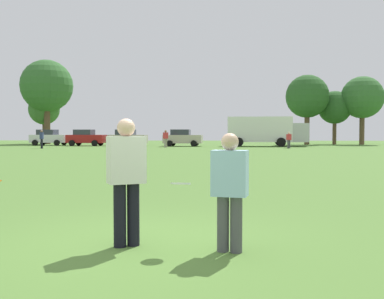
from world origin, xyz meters
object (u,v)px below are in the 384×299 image
player_thrower (126,175)px  parked_car_mid_right (182,138)px  frisbee (181,184)px  box_truck (266,130)px  bystander_far_jogger (42,138)px  parked_car_center (127,138)px  bystander_field_marshal (289,139)px  parked_car_near_left (49,137)px  parked_car_mid_left (86,138)px  player_defender (230,186)px  bystander_sideline_watcher (166,138)px

player_thrower → parked_car_mid_right: parked_car_mid_right is taller
frisbee → box_truck: size_ratio=0.03×
parked_car_mid_right → bystander_far_jogger: 14.70m
parked_car_center → bystander_field_marshal: (16.85, -6.64, -0.04)m
parked_car_near_left → bystander_field_marshal: (26.15, -7.67, -0.04)m
parked_car_mid_left → bystander_far_jogger: parked_car_mid_left is taller
player_defender → parked_car_center: size_ratio=0.36×
parked_car_center → bystander_field_marshal: parked_car_center is taller
parked_car_near_left → parked_car_center: 9.36m
bystander_sideline_watcher → bystander_far_jogger: bearing=-162.2°
bystander_far_jogger → frisbee: bearing=-66.0°
parked_car_near_left → parked_car_mid_right: bearing=-8.0°
bystander_field_marshal → frisbee: bearing=-101.4°
player_defender → bystander_sideline_watcher: bearing=97.5°
bystander_far_jogger → parked_car_center: bearing=53.0°
player_thrower → bystander_far_jogger: bearing=113.0°
player_thrower → player_defender: (1.42, -0.22, -0.12)m
player_defender → parked_car_near_left: (-19.28, 45.08, 0.04)m
player_defender → box_truck: (5.29, 43.07, 0.87)m
parked_car_mid_left → parked_car_center: 4.66m
parked_car_center → box_truck: box_truck is taller
frisbee → player_defender: bearing=-5.8°
box_truck → bystander_field_marshal: size_ratio=5.54×
player_thrower → parked_car_mid_left: (-13.22, 43.67, -0.07)m
parked_car_mid_left → parked_car_mid_right: same height
player_thrower → box_truck: size_ratio=0.20×
parked_car_center → bystander_sideline_watcher: bearing=-45.4°
parked_car_mid_right → bystander_field_marshal: bearing=-27.4°
player_defender → bystander_field_marshal: player_defender is taller
parked_car_near_left → box_truck: bearing=-4.7°
parked_car_mid_right → bystander_field_marshal: size_ratio=2.77×
player_thrower → player_defender: size_ratio=1.13×
parked_car_center → player_thrower: bearing=-79.0°
player_thrower → parked_car_mid_left: parked_car_mid_left is taller
player_defender → frisbee: player_defender is taller
frisbee → bystander_far_jogger: size_ratio=0.16×
bystander_sideline_watcher → player_defender: bearing=-82.5°
player_defender → parked_car_center: parked_car_center is taller
bystander_sideline_watcher → bystander_field_marshal: bearing=-8.2°
frisbee → parked_car_mid_left: 46.00m
parked_car_near_left → parked_car_mid_right: same height
player_thrower → bystander_sideline_watcher: 39.10m
parked_car_near_left → parked_car_center: size_ratio=1.00×
parked_car_mid_left → frisbee: bearing=-72.3°
box_truck → bystander_far_jogger: bearing=-160.8°
parked_car_near_left → bystander_far_jogger: size_ratio=2.48×
parked_car_near_left → parked_car_mid_left: bearing=-14.3°
frisbee → bystander_far_jogger: bystander_far_jogger is taller
bystander_far_jogger → bystander_field_marshal: bystander_far_jogger is taller
box_truck → bystander_far_jogger: (-21.71, -7.55, -0.77)m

